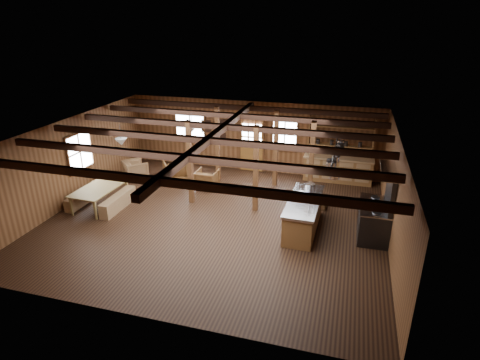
# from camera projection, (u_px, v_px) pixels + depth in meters

# --- Properties ---
(room) EXTENTS (10.04, 9.04, 2.84)m
(room) POSITION_uv_depth(u_px,v_px,m) (215.00, 178.00, 11.80)
(room) COLOR black
(room) RESTS_ON ground
(ceiling_joists) EXTENTS (9.80, 8.82, 0.18)m
(ceiling_joists) POSITION_uv_depth(u_px,v_px,m) (216.00, 134.00, 11.47)
(ceiling_joists) COLOR black
(ceiling_joists) RESTS_ON ceiling
(timber_posts) EXTENTS (3.95, 2.35, 2.80)m
(timber_posts) POSITION_uv_depth(u_px,v_px,m) (250.00, 157.00, 13.52)
(timber_posts) COLOR #4A2E15
(timber_posts) RESTS_ON floor
(back_door) EXTENTS (1.02, 0.08, 2.15)m
(back_door) POSITION_uv_depth(u_px,v_px,m) (252.00, 150.00, 15.96)
(back_door) COLOR brown
(back_door) RESTS_ON floor
(window_back_left) EXTENTS (1.32, 0.06, 1.32)m
(window_back_left) POSITION_uv_depth(u_px,v_px,m) (190.00, 127.00, 16.35)
(window_back_left) COLOR white
(window_back_left) RESTS_ON wall_back
(window_back_right) EXTENTS (1.02, 0.06, 1.32)m
(window_back_right) POSITION_uv_depth(u_px,v_px,m) (285.00, 134.00, 15.37)
(window_back_right) COLOR white
(window_back_right) RESTS_ON wall_back
(window_left) EXTENTS (0.14, 1.24, 1.32)m
(window_left) POSITION_uv_depth(u_px,v_px,m) (80.00, 152.00, 13.41)
(window_left) COLOR white
(window_left) RESTS_ON wall_back
(notice_boards) EXTENTS (1.08, 0.03, 0.90)m
(notice_boards) POSITION_uv_depth(u_px,v_px,m) (216.00, 128.00, 16.05)
(notice_boards) COLOR silver
(notice_boards) RESTS_ON wall_back
(back_counter) EXTENTS (2.55, 0.60, 2.45)m
(back_counter) POSITION_uv_depth(u_px,v_px,m) (338.00, 166.00, 14.99)
(back_counter) COLOR brown
(back_counter) RESTS_ON floor
(pendant_lamps) EXTENTS (1.86, 2.36, 0.66)m
(pendant_lamps) POSITION_uv_depth(u_px,v_px,m) (158.00, 135.00, 12.93)
(pendant_lamps) COLOR #2B2B2D
(pendant_lamps) RESTS_ON ceiling
(pot_rack) EXTENTS (0.41, 3.00, 0.44)m
(pot_rack) POSITION_uv_depth(u_px,v_px,m) (335.00, 157.00, 10.83)
(pot_rack) COLOR #2B2B2D
(pot_rack) RESTS_ON ceiling
(kitchen_island) EXTENTS (0.95, 2.52, 1.20)m
(kitchen_island) POSITION_uv_depth(u_px,v_px,m) (303.00, 214.00, 11.62)
(kitchen_island) COLOR brown
(kitchen_island) RESTS_ON floor
(step_stool) EXTENTS (0.48, 0.37, 0.39)m
(step_stool) POSITION_uv_depth(u_px,v_px,m) (320.00, 203.00, 13.02)
(step_stool) COLOR olive
(step_stool) RESTS_ON floor
(commercial_range) EXTENTS (0.84, 1.64, 2.02)m
(commercial_range) POSITION_uv_depth(u_px,v_px,m) (376.00, 215.00, 11.20)
(commercial_range) COLOR #2B2B2D
(commercial_range) RESTS_ON floor
(dining_table) EXTENTS (1.15, 1.97, 0.68)m
(dining_table) POSITION_uv_depth(u_px,v_px,m) (102.00, 197.00, 13.08)
(dining_table) COLOR olive
(dining_table) RESTS_ON floor
(bench_wall) EXTENTS (0.28, 1.50, 0.41)m
(bench_wall) POSITION_uv_depth(u_px,v_px,m) (82.00, 198.00, 13.31)
(bench_wall) COLOR olive
(bench_wall) RESTS_ON floor
(bench_aisle) EXTENTS (0.32, 1.71, 0.47)m
(bench_aisle) POSITION_uv_depth(u_px,v_px,m) (118.00, 202.00, 12.96)
(bench_aisle) COLOR olive
(bench_aisle) RESTS_ON floor
(armchair_a) EXTENTS (1.15, 1.16, 0.77)m
(armchair_a) POSITION_uv_depth(u_px,v_px,m) (175.00, 170.00, 15.25)
(armchair_a) COLOR brown
(armchair_a) RESTS_ON floor
(armchair_b) EXTENTS (0.75, 0.77, 0.70)m
(armchair_b) POSITION_uv_depth(u_px,v_px,m) (207.00, 179.00, 14.46)
(armchair_b) COLOR brown
(armchair_b) RESTS_ON floor
(armchair_c) EXTENTS (1.13, 1.13, 0.74)m
(armchair_c) POSITION_uv_depth(u_px,v_px,m) (136.00, 170.00, 15.30)
(armchair_c) COLOR olive
(armchair_c) RESTS_ON floor
(counter_pot) EXTENTS (0.31, 0.31, 0.19)m
(counter_pot) POSITION_uv_depth(u_px,v_px,m) (310.00, 186.00, 12.11)
(counter_pot) COLOR silver
(counter_pot) RESTS_ON kitchen_island
(bowl) EXTENTS (0.27, 0.27, 0.06)m
(bowl) POSITION_uv_depth(u_px,v_px,m) (300.00, 192.00, 11.86)
(bowl) COLOR silver
(bowl) RESTS_ON kitchen_island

